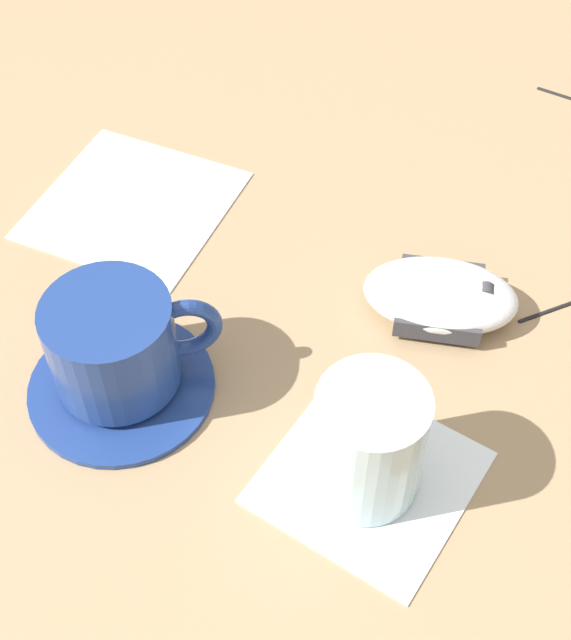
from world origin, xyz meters
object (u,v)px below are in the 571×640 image
at_px(saucer, 121,385).
at_px(coffee_cup, 116,343).
at_px(drinking_glass, 369,442).
at_px(computer_mouse, 441,295).

relative_size(saucer, coffee_cup, 1.28).
bearing_deg(drinking_glass, coffee_cup, -174.62).
relative_size(coffee_cup, computer_mouse, 0.77).
xyz_separation_m(coffee_cup, drinking_glass, (0.17, 0.02, 0.00)).
distance_m(coffee_cup, computer_mouse, 0.22).
xyz_separation_m(saucer, drinking_glass, (0.17, 0.02, 0.04)).
height_order(coffee_cup, computer_mouse, coffee_cup).
bearing_deg(drinking_glass, computer_mouse, 97.10).
distance_m(saucer, drinking_glass, 0.17).
relative_size(saucer, computer_mouse, 0.99).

